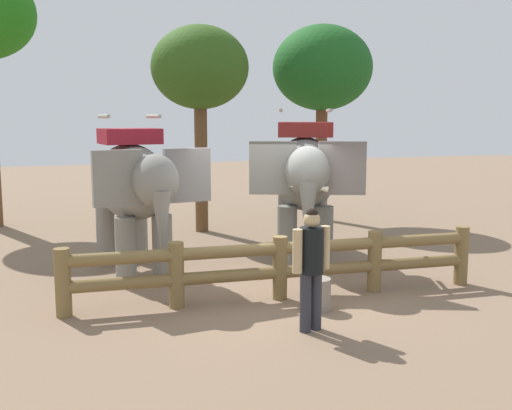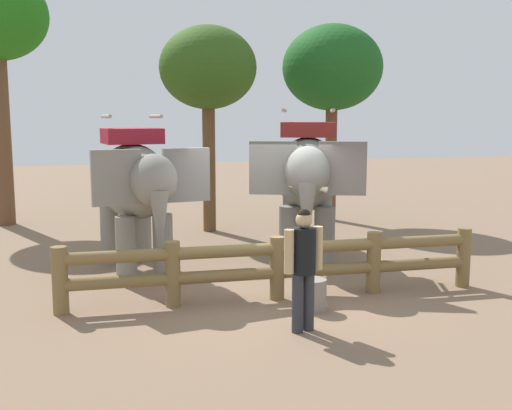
# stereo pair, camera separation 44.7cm
# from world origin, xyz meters

# --- Properties ---
(ground_plane) EXTENTS (60.00, 60.00, 0.00)m
(ground_plane) POSITION_xyz_m (0.00, 0.00, 0.00)
(ground_plane) COLOR #80654E
(log_fence) EXTENTS (7.04, 0.62, 1.05)m
(log_fence) POSITION_xyz_m (0.00, -0.26, 0.61)
(log_fence) COLOR brown
(log_fence) RESTS_ON ground
(elephant_near_left) EXTENTS (2.01, 3.57, 3.03)m
(elephant_near_left) POSITION_xyz_m (-2.04, 2.05, 1.70)
(elephant_near_left) COLOR gray
(elephant_near_left) RESTS_ON ground
(elephant_center) EXTENTS (2.68, 3.75, 3.15)m
(elephant_center) POSITION_xyz_m (1.36, 1.93, 1.77)
(elephant_center) COLOR slate
(elephant_center) RESTS_ON ground
(tourist_woman_in_black) EXTENTS (0.60, 0.41, 1.74)m
(tourist_woman_in_black) POSITION_xyz_m (-0.12, -1.80, 1.01)
(tourist_woman_in_black) COLOR #2C2D35
(tourist_woman_in_black) RESTS_ON ground
(tree_far_left) EXTENTS (2.82, 2.82, 5.56)m
(tree_far_left) POSITION_xyz_m (3.91, 6.71, 4.30)
(tree_far_left) COLOR brown
(tree_far_left) RESTS_ON ground
(tree_back_center) EXTENTS (2.48, 2.48, 5.28)m
(tree_back_center) POSITION_xyz_m (0.20, 6.03, 4.16)
(tree_back_center) COLOR brown
(tree_back_center) RESTS_ON ground
(feed_bucket) EXTENTS (0.42, 0.42, 0.49)m
(feed_bucket) POSITION_xyz_m (0.36, -0.95, 0.25)
(feed_bucket) COLOR gray
(feed_bucket) RESTS_ON ground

